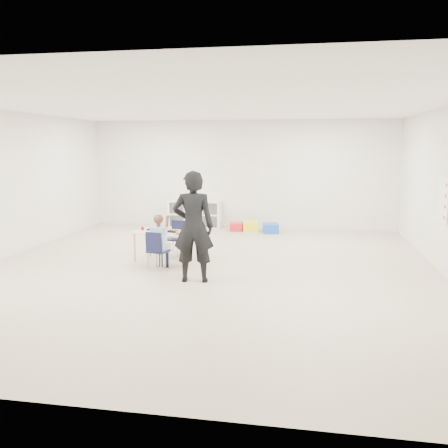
% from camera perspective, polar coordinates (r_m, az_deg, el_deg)
% --- Properties ---
extents(room, '(9.00, 9.02, 2.80)m').
position_cam_1_polar(room, '(8.07, -2.37, 4.16)').
color(room, '#BAAD8F').
rests_on(room, ground).
extents(table, '(1.35, 0.92, 0.57)m').
position_cam_1_polar(table, '(8.85, -6.84, -2.73)').
color(table, beige).
rests_on(table, ground).
extents(chair_near, '(0.40, 0.38, 0.68)m').
position_cam_1_polar(chair_near, '(8.33, -7.90, -3.15)').
color(chair_near, '#111334').
rests_on(chair_near, ground).
extents(chair_far, '(0.40, 0.38, 0.68)m').
position_cam_1_polar(chair_far, '(9.36, -5.90, -1.72)').
color(chair_far, '#111334').
rests_on(chair_far, ground).
extents(child, '(0.56, 0.56, 1.07)m').
position_cam_1_polar(child, '(8.29, -7.93, -1.83)').
color(child, '#B4D1F4').
rests_on(child, chair_near).
extents(lunch_tray_near, '(0.25, 0.21, 0.03)m').
position_cam_1_polar(lunch_tray_near, '(8.78, -6.25, -0.87)').
color(lunch_tray_near, black).
rests_on(lunch_tray_near, table).
extents(lunch_tray_far, '(0.25, 0.21, 0.03)m').
position_cam_1_polar(lunch_tray_far, '(9.01, -8.43, -0.64)').
color(lunch_tray_far, black).
rests_on(lunch_tray_far, table).
extents(milk_carton, '(0.09, 0.09, 0.10)m').
position_cam_1_polar(milk_carton, '(8.69, -7.12, -0.75)').
color(milk_carton, white).
rests_on(milk_carton, table).
extents(bread_roll, '(0.09, 0.09, 0.07)m').
position_cam_1_polar(bread_roll, '(8.52, -5.53, -1.04)').
color(bread_roll, tan).
rests_on(bread_roll, table).
extents(apple_near, '(0.07, 0.07, 0.07)m').
position_cam_1_polar(apple_near, '(8.93, -7.35, -0.57)').
color(apple_near, maroon).
rests_on(apple_near, table).
extents(apple_far, '(0.07, 0.07, 0.07)m').
position_cam_1_polar(apple_far, '(9.03, -9.77, -0.52)').
color(apple_far, maroon).
rests_on(apple_far, table).
extents(cubby_shelf, '(1.40, 0.40, 0.70)m').
position_cam_1_polar(cubby_shelf, '(12.60, -3.52, 1.22)').
color(cubby_shelf, white).
rests_on(cubby_shelf, ground).
extents(rules_poster, '(0.02, 0.60, 0.80)m').
position_cam_1_polar(rules_poster, '(8.79, 24.85, 2.75)').
color(rules_poster, white).
rests_on(rules_poster, room).
extents(adult, '(0.69, 0.50, 1.76)m').
position_cam_1_polar(adult, '(7.43, -3.71, -0.34)').
color(adult, black).
rests_on(adult, ground).
extents(bin_red, '(0.36, 0.43, 0.20)m').
position_cam_1_polar(bin_red, '(12.08, 1.49, -0.33)').
color(bin_red, red).
rests_on(bin_red, ground).
extents(bin_yellow, '(0.45, 0.54, 0.24)m').
position_cam_1_polar(bin_yellow, '(12.08, 3.20, -0.24)').
color(bin_yellow, yellow).
rests_on(bin_yellow, ground).
extents(bin_blue, '(0.44, 0.52, 0.23)m').
position_cam_1_polar(bin_blue, '(11.83, 5.64, -0.50)').
color(bin_blue, blue).
rests_on(bin_blue, ground).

